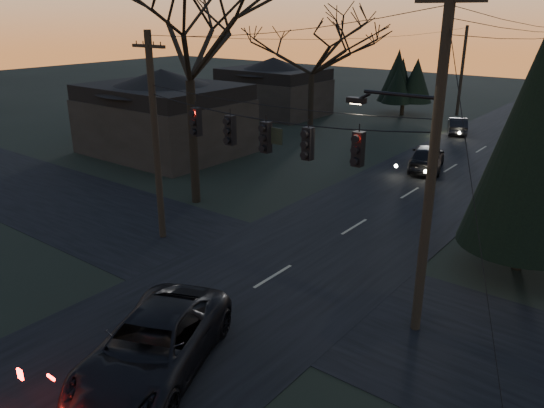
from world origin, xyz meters
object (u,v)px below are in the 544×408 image
Objects in this scene: bare_tree_left at (187,26)px; suv_near at (153,346)px; evergreen_right at (538,140)px; utility_pole_far_l at (457,115)px; utility_pole_right at (415,328)px; utility_pole_left at (163,237)px; sedan_oncoming_a at (427,157)px; sedan_oncoming_b at (457,126)px.

bare_tree_left reaches higher than suv_near.
evergreen_right is 14.39m from suv_near.
utility_pole_far_l is at bearing 113.31° from evergreen_right.
evergreen_right reaches higher than utility_pole_right.
evergreen_right reaches higher than utility_pole_left.
bare_tree_left is (-13.59, 4.07, 8.52)m from utility_pole_right.
utility_pole_left is at bearing 57.15° from sedan_oncoming_a.
sedan_oncoming_a is (7.01, 12.66, -7.72)m from bare_tree_left.
sedan_oncoming_a is 1.22× the size of sedan_oncoming_b.
utility_pole_right is at bearing 30.34° from suv_near.
bare_tree_left reaches higher than sedan_oncoming_a.
utility_pole_far_l is at bearing 86.26° from bare_tree_left.
sedan_oncoming_a is at bearing 78.76° from sedan_oncoming_b.
suv_near reaches higher than sedan_oncoming_b.
utility_pole_right is at bearing 95.00° from sedan_oncoming_a.
utility_pole_left is 1.06× the size of utility_pole_far_l.
bare_tree_left reaches higher than utility_pole_right.
utility_pole_left is 28.24m from sedan_oncoming_b.
utility_pole_left reaches higher than suv_near.
utility_pole_right is at bearing 0.00° from utility_pole_left.
utility_pole_far_l is 8.41m from sedan_oncoming_b.
utility_pole_left is 1.81× the size of sedan_oncoming_a.
sedan_oncoming_a is (-6.58, 16.73, 0.80)m from utility_pole_right.
utility_pole_far_l is (0.00, 36.00, 0.00)m from utility_pole_left.
suv_near is (6.80, -6.24, 0.80)m from utility_pole_left.
evergreen_right is (12.86, -29.86, 4.94)m from utility_pole_far_l.
sedan_oncoming_a is at bearing 61.03° from bare_tree_left.
evergreen_right is 24.52m from sedan_oncoming_b.
bare_tree_left reaches higher than utility_pole_left.
suv_near is at bearing -127.00° from utility_pole_right.
bare_tree_left is 1.40× the size of evergreen_right.
bare_tree_left is at bearing -172.10° from evergreen_right.
evergreen_right is 2.25× the size of sedan_oncoming_b.
suv_near is at bearing -42.53° from utility_pole_left.
bare_tree_left reaches higher than utility_pole_far_l.
utility_pole_far_l is at bearing 90.00° from utility_pole_left.
evergreen_right reaches higher than utility_pole_far_l.
bare_tree_left is 2.11× the size of suv_near.
utility_pole_left is 1.47× the size of suv_near.
utility_pole_right is 8.00m from evergreen_right.
suv_near reaches higher than sedan_oncoming_a.
utility_pole_right is 11.50m from utility_pole_left.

